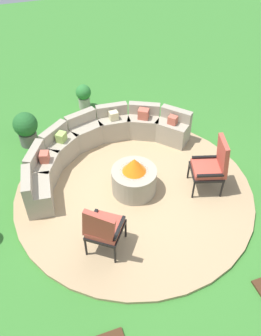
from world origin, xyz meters
TOP-DOWN VIEW (x-y plane):
  - ground_plane at (0.00, 0.00)m, footprint 24.00×24.00m
  - patio_circle at (0.00, 0.00)m, footprint 4.49×4.49m
  - fire_pit at (0.00, 0.00)m, footprint 0.84×0.84m
  - curved_stone_bench at (-0.37, 1.23)m, footprint 3.68×2.14m
  - lounge_chair_front_left at (-0.90, -1.10)m, footprint 0.75×0.80m
  - lounge_chair_front_right at (1.37, -0.40)m, footprint 0.72×0.70m
  - potted_plant_0 at (-0.18, 3.18)m, footprint 0.38×0.38m
  - potted_plant_1 at (-1.69, 2.17)m, footprint 0.52×0.52m

SIDE VIEW (x-z plane):
  - ground_plane at x=0.00m, z-range 0.00..0.00m
  - patio_circle at x=0.00m, z-range 0.00..0.06m
  - potted_plant_0 at x=-0.18m, z-range 0.04..0.67m
  - fire_pit at x=0.00m, z-range -0.02..0.75m
  - curved_stone_bench at x=-0.37m, z-range 0.00..0.74m
  - potted_plant_1 at x=-1.69m, z-range 0.04..0.82m
  - lounge_chair_front_left at x=-0.90m, z-range 0.06..1.17m
  - lounge_chair_front_right at x=1.37m, z-range 0.07..1.18m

